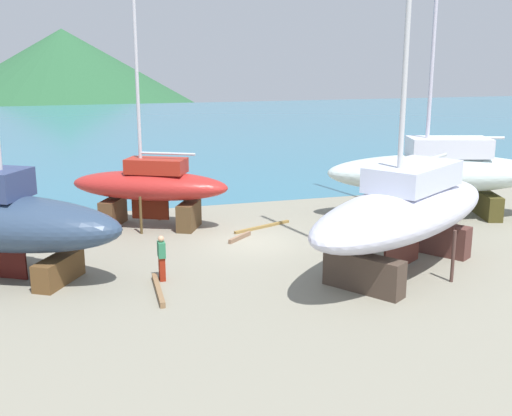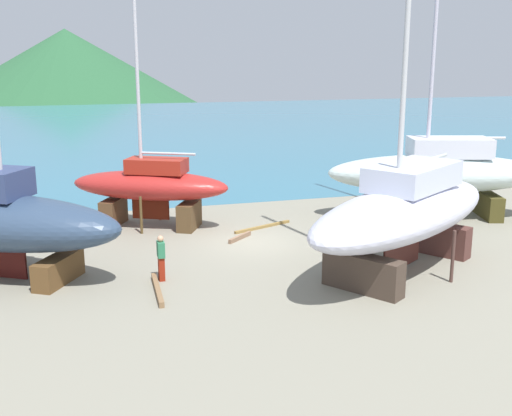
{
  "view_description": "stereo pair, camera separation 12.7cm",
  "coord_description": "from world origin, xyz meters",
  "px_view_note": "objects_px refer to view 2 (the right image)",
  "views": [
    {
      "loc": [
        -7.1,
        -24.3,
        7.63
      ],
      "look_at": [
        0.08,
        -0.26,
        1.55
      ],
      "focal_mm": 43.84,
      "sensor_mm": 36.0,
      "label": 1
    },
    {
      "loc": [
        -6.98,
        -24.34,
        7.63
      ],
      "look_at": [
        0.08,
        -0.26,
        1.55
      ],
      "focal_mm": 43.84,
      "sensor_mm": 36.0,
      "label": 2
    }
  ],
  "objects_px": {
    "worker": "(161,257)",
    "sailboat_far_slipway": "(405,210)",
    "sailboat_large_starboard": "(150,186)",
    "sailboat_small_center": "(438,172)"
  },
  "relations": [
    {
      "from": "worker",
      "to": "sailboat_far_slipway",
      "type": "bearing_deg",
      "value": 170.66
    },
    {
      "from": "sailboat_large_starboard",
      "to": "worker",
      "type": "relative_size",
      "value": 7.38
    },
    {
      "from": "sailboat_large_starboard",
      "to": "worker",
      "type": "height_order",
      "value": "sailboat_large_starboard"
    },
    {
      "from": "sailboat_far_slipway",
      "to": "sailboat_large_starboard",
      "type": "xyz_separation_m",
      "value": [
        -8.06,
        8.66,
        -0.37
      ]
    },
    {
      "from": "sailboat_small_center",
      "to": "worker",
      "type": "xyz_separation_m",
      "value": [
        -14.09,
        -5.16,
        -1.41
      ]
    },
    {
      "from": "sailboat_far_slipway",
      "to": "sailboat_small_center",
      "type": "xyz_separation_m",
      "value": [
        5.47,
        6.56,
        -0.03
      ]
    },
    {
      "from": "sailboat_far_slipway",
      "to": "worker",
      "type": "distance_m",
      "value": 8.85
    },
    {
      "from": "worker",
      "to": "sailboat_small_center",
      "type": "bearing_deg",
      "value": -160.01
    },
    {
      "from": "sailboat_small_center",
      "to": "sailboat_far_slipway",
      "type": "bearing_deg",
      "value": 66.65
    },
    {
      "from": "sailboat_far_slipway",
      "to": "sailboat_large_starboard",
      "type": "bearing_deg",
      "value": -80.4
    }
  ]
}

